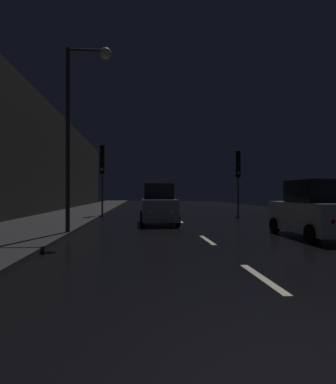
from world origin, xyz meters
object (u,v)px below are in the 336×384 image
traffic_light_far_left (102,165)px  car_parked_right_near (314,211)px  car_approaching_headlights (158,205)px  traffic_light_far_right (238,169)px  streetlamp_overhead (80,110)px

traffic_light_far_left → car_parked_right_near: size_ratio=1.16×
car_approaching_headlights → traffic_light_far_right: bearing=133.8°
streetlamp_overhead → car_parked_right_near: bearing=-8.0°
streetlamp_overhead → car_parked_right_near: (8.51, -1.19, -3.78)m
streetlamp_overhead → car_approaching_headlights: size_ratio=1.71×
car_approaching_headlights → car_parked_right_near: (5.30, -5.90, -0.01)m
traffic_light_far_left → car_parked_right_near: traffic_light_far_left is taller
traffic_light_far_left → traffic_light_far_right: bearing=96.5°
streetlamp_overhead → car_parked_right_near: 9.39m
car_parked_right_near → car_approaching_headlights: bearing=41.9°
traffic_light_far_right → car_parked_right_near: 12.02m
traffic_light_far_left → streetlamp_overhead: bearing=1.8°
car_approaching_headlights → car_parked_right_near: 7.93m
traffic_light_far_left → car_parked_right_near: 14.06m
streetlamp_overhead → car_parked_right_near: size_ratio=1.73×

